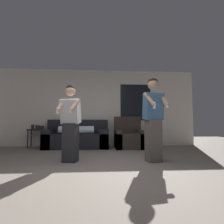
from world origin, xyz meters
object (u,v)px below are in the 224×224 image
(armchair, at_px, (129,138))
(couch, at_px, (77,138))
(person_right, at_px, (153,117))
(person_left, at_px, (70,122))
(side_table, at_px, (37,132))

(armchair, bearing_deg, couch, 176.48)
(couch, xyz_separation_m, person_right, (1.86, -2.18, 0.59))
(couch, xyz_separation_m, person_left, (0.13, -2.07, 0.49))
(person_left, bearing_deg, side_table, 122.59)
(armchair, xyz_separation_m, person_left, (-1.55, -1.97, 0.50))
(side_table, height_order, person_left, person_left)
(side_table, distance_m, person_right, 4.04)
(side_table, bearing_deg, person_right, -36.92)
(armchair, relative_size, person_right, 0.58)
(side_table, height_order, person_right, person_right)
(couch, height_order, armchair, armchair)
(side_table, xyz_separation_m, person_right, (3.21, -2.41, 0.41))
(couch, xyz_separation_m, armchair, (1.68, -0.10, -0.00))
(couch, height_order, person_left, person_left)
(couch, distance_m, person_left, 2.14)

